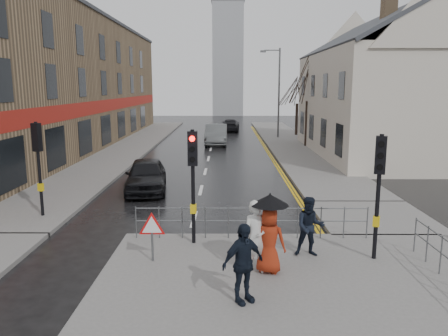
{
  "coord_description": "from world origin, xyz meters",
  "views": [
    {
      "loc": [
        1.16,
        -12.25,
        4.75
      ],
      "look_at": [
        1.09,
        3.59,
        1.78
      ],
      "focal_mm": 35.0,
      "sensor_mm": 36.0,
      "label": 1
    }
  ],
  "objects_px": {
    "pedestrian_b": "(310,227)",
    "pedestrian_with_umbrella": "(269,230)",
    "car_parked": "(146,175)",
    "car_mid": "(216,134)",
    "pedestrian_a": "(256,237)",
    "pedestrian_d": "(243,263)"
  },
  "relations": [
    {
      "from": "car_parked",
      "to": "car_mid",
      "type": "relative_size",
      "value": 0.88
    },
    {
      "from": "pedestrian_with_umbrella",
      "to": "car_mid",
      "type": "distance_m",
      "value": 25.79
    },
    {
      "from": "pedestrian_b",
      "to": "car_parked",
      "type": "distance_m",
      "value": 10.06
    },
    {
      "from": "car_parked",
      "to": "car_mid",
      "type": "height_order",
      "value": "car_mid"
    },
    {
      "from": "pedestrian_b",
      "to": "pedestrian_with_umbrella",
      "type": "bearing_deg",
      "value": -135.73
    },
    {
      "from": "pedestrian_a",
      "to": "pedestrian_with_umbrella",
      "type": "height_order",
      "value": "pedestrian_with_umbrella"
    },
    {
      "from": "pedestrian_d",
      "to": "car_mid",
      "type": "bearing_deg",
      "value": 58.65
    },
    {
      "from": "pedestrian_with_umbrella",
      "to": "car_parked",
      "type": "relative_size",
      "value": 0.46
    },
    {
      "from": "pedestrian_a",
      "to": "pedestrian_with_umbrella",
      "type": "bearing_deg",
      "value": -13.25
    },
    {
      "from": "pedestrian_b",
      "to": "pedestrian_d",
      "type": "height_order",
      "value": "pedestrian_d"
    },
    {
      "from": "pedestrian_with_umbrella",
      "to": "car_parked",
      "type": "bearing_deg",
      "value": 117.2
    },
    {
      "from": "pedestrian_a",
      "to": "pedestrian_b",
      "type": "bearing_deg",
      "value": 23.27
    },
    {
      "from": "car_parked",
      "to": "pedestrian_a",
      "type": "bearing_deg",
      "value": -71.37
    },
    {
      "from": "car_parked",
      "to": "pedestrian_with_umbrella",
      "type": "bearing_deg",
      "value": -69.79
    },
    {
      "from": "pedestrian_b",
      "to": "car_mid",
      "type": "relative_size",
      "value": 0.33
    },
    {
      "from": "pedestrian_a",
      "to": "car_parked",
      "type": "xyz_separation_m",
      "value": [
        -4.41,
        9.2,
        -0.31
      ]
    },
    {
      "from": "pedestrian_a",
      "to": "pedestrian_d",
      "type": "height_order",
      "value": "pedestrian_a"
    },
    {
      "from": "pedestrian_a",
      "to": "car_mid",
      "type": "bearing_deg",
      "value": 81.52
    },
    {
      "from": "pedestrian_d",
      "to": "pedestrian_with_umbrella",
      "type": "bearing_deg",
      "value": 31.45
    },
    {
      "from": "car_parked",
      "to": "pedestrian_d",
      "type": "bearing_deg",
      "value": -76.53
    },
    {
      "from": "pedestrian_a",
      "to": "car_mid",
      "type": "xyz_separation_m",
      "value": [
        -1.56,
        25.71,
        -0.23
      ]
    },
    {
      "from": "pedestrian_d",
      "to": "car_mid",
      "type": "xyz_separation_m",
      "value": [
        -1.16,
        27.27,
        -0.2
      ]
    }
  ]
}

